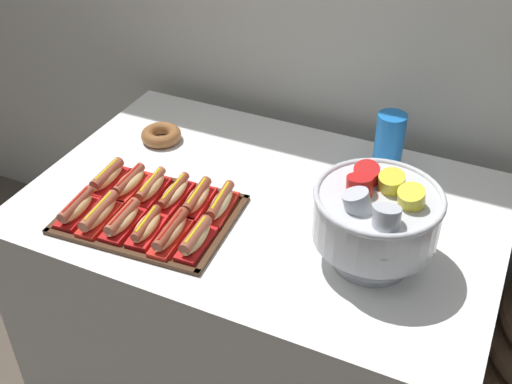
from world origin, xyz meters
TOP-DOWN VIEW (x-y plane):
  - ground_plane at (0.00, 0.00)m, footprint 10.00×10.00m
  - buffet_table at (0.00, 0.00)m, footprint 1.40×0.93m
  - serving_tray at (-0.27, -0.20)m, footprint 0.50×0.39m
  - hot_dog_0 at (-0.45, -0.30)m, footprint 0.07×0.16m
  - hot_dog_1 at (-0.38, -0.29)m, footprint 0.07×0.18m
  - hot_dog_2 at (-0.30, -0.29)m, footprint 0.07×0.16m
  - hot_dog_3 at (-0.23, -0.28)m, footprint 0.08×0.16m
  - hot_dog_4 at (-0.15, -0.28)m, footprint 0.07×0.18m
  - hot_dog_5 at (-0.08, -0.27)m, footprint 0.07×0.16m
  - hot_dog_6 at (-0.46, -0.13)m, footprint 0.07×0.17m
  - hot_dog_7 at (-0.39, -0.13)m, footprint 0.07×0.17m
  - hot_dog_8 at (-0.31, -0.12)m, footprint 0.07×0.17m
  - hot_dog_9 at (-0.24, -0.12)m, footprint 0.07×0.17m
  - hot_dog_10 at (-0.16, -0.11)m, footprint 0.08×0.17m
  - hot_dog_11 at (-0.09, -0.11)m, footprint 0.08×0.18m
  - punch_bowl at (0.36, -0.12)m, footprint 0.33×0.33m
  - cup_stack at (0.28, 0.31)m, footprint 0.09×0.09m
  - donut at (-0.46, 0.17)m, footprint 0.14×0.14m

SIDE VIEW (x-z plane):
  - ground_plane at x=0.00m, z-range 0.00..0.00m
  - buffet_table at x=0.00m, z-range 0.02..0.78m
  - serving_tray at x=-0.27m, z-range 0.76..0.77m
  - donut at x=-0.46m, z-range 0.76..0.80m
  - hot_dog_9 at x=-0.24m, z-range 0.77..0.82m
  - hot_dog_3 at x=-0.23m, z-range 0.77..0.82m
  - hot_dog_7 at x=-0.39m, z-range 0.77..0.82m
  - hot_dog_10 at x=-0.16m, z-range 0.77..0.82m
  - hot_dog_2 at x=-0.30m, z-range 0.77..0.83m
  - hot_dog_4 at x=-0.15m, z-range 0.77..0.83m
  - hot_dog_8 at x=-0.31m, z-range 0.77..0.83m
  - hot_dog_6 at x=-0.46m, z-range 0.77..0.83m
  - hot_dog_1 at x=-0.38m, z-range 0.77..0.83m
  - hot_dog_0 at x=-0.45m, z-range 0.77..0.83m
  - hot_dog_11 at x=-0.09m, z-range 0.77..0.83m
  - hot_dog_5 at x=-0.08m, z-range 0.77..0.83m
  - cup_stack at x=0.28m, z-range 0.76..0.97m
  - punch_bowl at x=0.36m, z-range 0.78..1.05m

